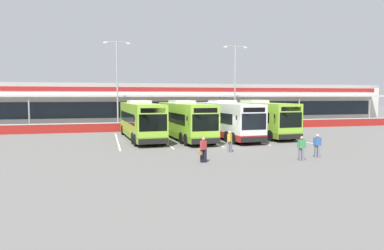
% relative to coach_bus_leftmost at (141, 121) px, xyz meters
% --- Properties ---
extents(ground_plane, '(200.00, 200.00, 0.00)m').
position_rel_coach_bus_leftmost_xyz_m(ground_plane, '(6.12, -6.55, -1.79)').
color(ground_plane, '#605E5B').
extents(terminal_building, '(70.00, 13.00, 6.00)m').
position_rel_coach_bus_leftmost_xyz_m(terminal_building, '(6.12, 20.36, 1.23)').
color(terminal_building, beige).
rests_on(terminal_building, ground).
extents(red_barrier_wall, '(60.00, 0.40, 1.10)m').
position_rel_coach_bus_leftmost_xyz_m(red_barrier_wall, '(6.12, 7.95, -1.23)').
color(red_barrier_wall, maroon).
rests_on(red_barrier_wall, ground).
extents(coach_bus_leftmost, '(3.57, 12.29, 3.78)m').
position_rel_coach_bus_leftmost_xyz_m(coach_bus_leftmost, '(0.00, 0.00, 0.00)').
color(coach_bus_leftmost, '#8CC633').
rests_on(coach_bus_leftmost, ground).
extents(coach_bus_left_centre, '(3.57, 12.29, 3.78)m').
position_rel_coach_bus_leftmost_xyz_m(coach_bus_left_centre, '(4.17, -0.86, 0.00)').
color(coach_bus_left_centre, '#8CC633').
rests_on(coach_bus_left_centre, ground).
extents(coach_bus_centre, '(3.57, 12.29, 3.78)m').
position_rel_coach_bus_leftmost_xyz_m(coach_bus_centre, '(8.43, -0.83, 0.00)').
color(coach_bus_centre, silver).
rests_on(coach_bus_centre, ground).
extents(coach_bus_right_centre, '(3.57, 12.29, 3.78)m').
position_rel_coach_bus_leftmost_xyz_m(coach_bus_right_centre, '(12.50, 0.29, 0.00)').
color(coach_bus_right_centre, '#8CC633').
rests_on(coach_bus_right_centre, ground).
extents(bay_stripe_far_west, '(0.14, 13.00, 0.01)m').
position_rel_coach_bus_leftmost_xyz_m(bay_stripe_far_west, '(-2.28, -0.55, -1.78)').
color(bay_stripe_far_west, silver).
rests_on(bay_stripe_far_west, ground).
extents(bay_stripe_west, '(0.14, 13.00, 0.01)m').
position_rel_coach_bus_leftmost_xyz_m(bay_stripe_west, '(1.92, -0.55, -1.78)').
color(bay_stripe_west, silver).
rests_on(bay_stripe_west, ground).
extents(bay_stripe_mid_west, '(0.14, 13.00, 0.01)m').
position_rel_coach_bus_leftmost_xyz_m(bay_stripe_mid_west, '(6.12, -0.55, -1.78)').
color(bay_stripe_mid_west, silver).
rests_on(bay_stripe_mid_west, ground).
extents(bay_stripe_centre, '(0.14, 13.00, 0.01)m').
position_rel_coach_bus_leftmost_xyz_m(bay_stripe_centre, '(10.32, -0.55, -1.78)').
color(bay_stripe_centre, silver).
rests_on(bay_stripe_centre, ground).
extents(bay_stripe_mid_east, '(0.14, 13.00, 0.01)m').
position_rel_coach_bus_leftmost_xyz_m(bay_stripe_mid_east, '(14.52, -0.55, -1.78)').
color(bay_stripe_mid_east, silver).
rests_on(bay_stripe_mid_east, ground).
extents(pedestrian_with_handbag, '(0.64, 0.46, 1.62)m').
position_rel_coach_bus_leftmost_xyz_m(pedestrian_with_handbag, '(2.64, -13.02, -0.93)').
color(pedestrian_with_handbag, black).
rests_on(pedestrian_with_handbag, ground).
extents(pedestrian_in_dark_coat, '(0.45, 0.44, 1.62)m').
position_rel_coach_bus_leftmost_xyz_m(pedestrian_in_dark_coat, '(5.68, -9.56, -0.91)').
color(pedestrian_in_dark_coat, slate).
rests_on(pedestrian_in_dark_coat, ground).
extents(pedestrian_child, '(0.54, 0.37, 1.62)m').
position_rel_coach_bus_leftmost_xyz_m(pedestrian_child, '(10.74, -13.15, -0.91)').
color(pedestrian_child, slate).
rests_on(pedestrian_child, ground).
extents(pedestrian_near_bin, '(0.54, 0.37, 1.62)m').
position_rel_coach_bus_leftmost_xyz_m(pedestrian_near_bin, '(9.01, -14.02, -0.91)').
color(pedestrian_near_bin, slate).
rests_on(pedestrian_near_bin, ground).
extents(lamp_post_west, '(3.24, 0.28, 11.00)m').
position_rel_coach_bus_leftmost_xyz_m(lamp_post_west, '(-1.79, 10.91, 4.50)').
color(lamp_post_west, '#9E9EA3').
rests_on(lamp_post_west, ground).
extents(lamp_post_centre, '(3.24, 0.28, 11.00)m').
position_rel_coach_bus_leftmost_xyz_m(lamp_post_centre, '(13.86, 10.94, 4.50)').
color(lamp_post_centre, '#9E9EA3').
rests_on(lamp_post_centre, ground).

